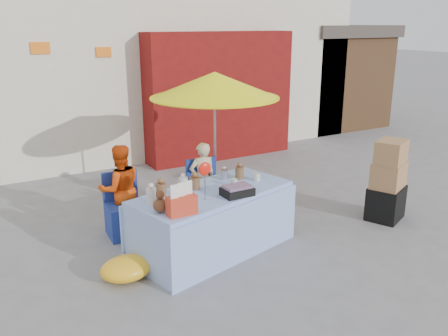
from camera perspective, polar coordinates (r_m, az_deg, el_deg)
ground at (r=5.83m, az=1.21°, el=-11.27°), size 80.00×80.00×0.00m
backdrop at (r=12.32m, az=-15.90°, el=18.04°), size 14.00×8.00×7.80m
market_table at (r=5.94m, az=-1.40°, el=-6.31°), size 2.24×1.44×1.25m
chair_left at (r=6.57m, az=-11.77°, el=-5.80°), size 0.51×0.50×0.85m
chair_right at (r=7.02m, az=-2.06°, el=-3.91°), size 0.51×0.50×0.85m
vendor_orange at (r=6.56m, az=-12.35°, el=-2.49°), size 0.63×0.51×1.23m
vendor_beige at (r=7.03m, az=-2.61°, el=-1.30°), size 0.42×0.29×1.11m
umbrella at (r=7.00m, az=-1.13°, el=9.89°), size 1.90×1.90×2.09m
box_stack at (r=7.24m, az=19.10°, el=-1.74°), size 0.67×0.62×1.19m
tarp_bundle at (r=5.54m, az=-11.68°, el=-11.75°), size 0.59×0.48×0.26m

